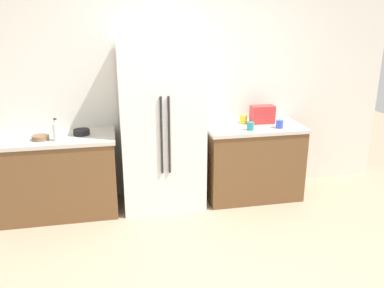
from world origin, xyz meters
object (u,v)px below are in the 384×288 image
cup_a (280,124)px  bowl_b (41,138)px  cup_b (243,119)px  bottle_a (56,132)px  bowl_a (81,132)px  toaster (262,114)px  cup_c (250,126)px  refrigerator (161,128)px

cup_a → bowl_b: bearing=178.6°
cup_b → bowl_b: size_ratio=0.57×
bottle_a → bowl_a: 0.30m
toaster → bowl_a: 2.09m
bottle_a → cup_b: size_ratio=2.41×
toaster → bottle_a: bearing=-173.5°
toaster → bowl_a: bearing=-177.7°
toaster → cup_c: toaster is taller
bowl_a → bowl_b: (-0.40, -0.11, -0.01)m
cup_c → bowl_b: size_ratio=0.52×
bowl_a → cup_c: bearing=-5.7°
bottle_a → toaster: bearing=6.5°
bottle_a → cup_a: (2.43, 0.01, -0.05)m
cup_b → cup_c: cup_b is taller
refrigerator → cup_b: refrigerator is taller
bowl_a → bowl_b: bowl_a is taller
bowl_b → cup_c: bearing=-2.0°
refrigerator → bottle_a: size_ratio=7.72×
refrigerator → bowl_a: size_ratio=10.57×
refrigerator → toaster: bearing=4.5°
toaster → cup_b: bearing=172.5°
cup_b → toaster: bearing=-7.5°
cup_b → refrigerator: bearing=-172.9°
refrigerator → bowl_a: (-0.86, 0.01, -0.01)m
cup_b → cup_c: (-0.02, -0.30, -0.00)m
toaster → bowl_b: size_ratio=1.59×
bottle_a → cup_a: bearing=0.3°
refrigerator → bowl_b: bearing=-175.7°
cup_c → cup_b: bearing=86.6°
bottle_a → cup_a: bottle_a is taller
refrigerator → cup_a: size_ratio=20.08×
cup_c → bottle_a: bearing=179.9°
cup_b → bowl_a: cup_b is taller
toaster → cup_a: (0.11, -0.25, -0.06)m
bottle_a → refrigerator: bearing=8.8°
refrigerator → cup_c: refrigerator is taller
toaster → bowl_b: (-2.49, -0.19, -0.08)m
bottle_a → bowl_b: (-0.17, 0.07, -0.07)m
cup_b → cup_c: size_ratio=1.09×
toaster → cup_c: 0.37m
bottle_a → bowl_a: bottle_a is taller
toaster → bottle_a: bottle_a is taller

